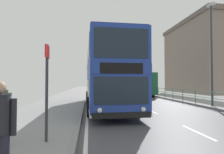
# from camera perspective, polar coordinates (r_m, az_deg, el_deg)

# --- Properties ---
(double_decker_bus_main) EXTENTS (2.93, 10.42, 4.31)m
(double_decker_bus_main) POSITION_cam_1_polar(r_m,az_deg,el_deg) (12.56, -1.59, 0.45)
(double_decker_bus_main) COLOR navy
(double_decker_bus_main) RESTS_ON ground
(background_bus_far_lane) EXTENTS (2.75, 9.37, 2.96)m
(background_bus_far_lane) POSITION_cam_1_polar(r_m,az_deg,el_deg) (26.06, 8.12, -2.04)
(background_bus_far_lane) COLOR #19512D
(background_bus_far_lane) RESTS_ON ground
(pedestrian_railing_far_kerb) EXTENTS (0.05, 34.93, 1.02)m
(pedestrian_railing_far_kerb) POSITION_cam_1_polar(r_m,az_deg,el_deg) (22.87, 14.21, -4.05)
(pedestrian_railing_far_kerb) COLOR #236B4C
(pedestrian_railing_far_kerb) RESTS_ON ground
(pedestrian_companion) EXTENTS (0.55, 0.36, 1.68)m
(pedestrian_companion) POSITION_cam_1_polar(r_m,az_deg,el_deg) (5.55, -31.37, -8.68)
(pedestrian_companion) COLOR #383842
(pedestrian_companion) RESTS_ON ground
(bus_stop_sign_near) EXTENTS (0.08, 0.44, 2.72)m
(bus_stop_sign_near) POSITION_cam_1_polar(r_m,az_deg,el_deg) (5.48, -19.61, -1.36)
(bus_stop_sign_near) COLOR #2D2D33
(bus_stop_sign_near) RESTS_ON ground
(street_lamp_far_side) EXTENTS (0.28, 0.60, 7.38)m
(street_lamp_far_side) POSITION_cam_1_polar(r_m,az_deg,el_deg) (15.23, 28.56, 8.52)
(street_lamp_far_side) COLOR #38383D
(street_lamp_far_side) RESTS_ON ground
(bare_tree_far_00) EXTENTS (2.01, 1.47, 5.30)m
(bare_tree_far_00) POSITION_cam_1_polar(r_m,az_deg,el_deg) (32.88, 9.98, 0.18)
(bare_tree_far_00) COLOR brown
(bare_tree_far_00) RESTS_ON ground
(background_building_00) EXTENTS (10.88, 15.21, 12.41)m
(background_building_00) POSITION_cam_1_polar(r_m,az_deg,el_deg) (36.94, 28.07, 5.41)
(background_building_00) COLOR slate
(background_building_00) RESTS_ON ground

